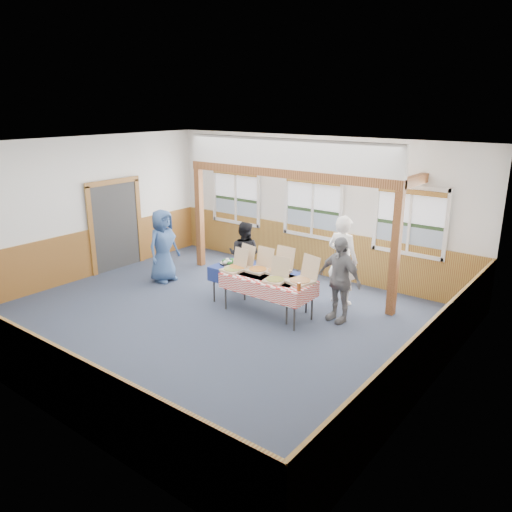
{
  "coord_description": "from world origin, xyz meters",
  "views": [
    {
      "loc": [
        5.84,
        -6.3,
        3.89
      ],
      "look_at": [
        0.23,
        1.0,
        1.06
      ],
      "focal_mm": 35.0,
      "sensor_mm": 36.0,
      "label": 1
    }
  ],
  "objects_px": {
    "table_left": "(259,274)",
    "table_right": "(268,280)",
    "woman_white": "(342,260)",
    "person_grey": "(339,279)",
    "man_blue": "(163,246)",
    "woman_black": "(244,255)"
  },
  "relations": [
    {
      "from": "table_right",
      "to": "person_grey",
      "type": "xyz_separation_m",
      "value": [
        1.18,
        0.59,
        0.1
      ]
    },
    {
      "from": "person_grey",
      "to": "woman_black",
      "type": "bearing_deg",
      "value": -176.01
    },
    {
      "from": "man_blue",
      "to": "person_grey",
      "type": "height_order",
      "value": "man_blue"
    },
    {
      "from": "table_left",
      "to": "person_grey",
      "type": "relative_size",
      "value": 1.3
    },
    {
      "from": "table_left",
      "to": "table_right",
      "type": "distance_m",
      "value": 0.4
    },
    {
      "from": "woman_white",
      "to": "woman_black",
      "type": "height_order",
      "value": "woman_white"
    },
    {
      "from": "table_right",
      "to": "woman_black",
      "type": "bearing_deg",
      "value": 138.67
    },
    {
      "from": "table_right",
      "to": "man_blue",
      "type": "distance_m",
      "value": 2.99
    },
    {
      "from": "table_right",
      "to": "woman_white",
      "type": "bearing_deg",
      "value": 52.96
    },
    {
      "from": "table_right",
      "to": "person_grey",
      "type": "distance_m",
      "value": 1.32
    },
    {
      "from": "man_blue",
      "to": "table_left",
      "type": "bearing_deg",
      "value": -90.11
    },
    {
      "from": "table_left",
      "to": "woman_white",
      "type": "bearing_deg",
      "value": 33.56
    },
    {
      "from": "woman_white",
      "to": "person_grey",
      "type": "bearing_deg",
      "value": 119.43
    },
    {
      "from": "woman_white",
      "to": "man_blue",
      "type": "xyz_separation_m",
      "value": [
        -3.81,
        -1.27,
        -0.08
      ]
    },
    {
      "from": "table_left",
      "to": "woman_black",
      "type": "distance_m",
      "value": 1.2
    },
    {
      "from": "table_left",
      "to": "table_right",
      "type": "height_order",
      "value": "same"
    },
    {
      "from": "table_right",
      "to": "woman_black",
      "type": "relative_size",
      "value": 1.27
    },
    {
      "from": "table_right",
      "to": "woman_white",
      "type": "distance_m",
      "value": 1.62
    },
    {
      "from": "table_right",
      "to": "man_blue",
      "type": "height_order",
      "value": "man_blue"
    },
    {
      "from": "table_left",
      "to": "man_blue",
      "type": "bearing_deg",
      "value": 169.75
    },
    {
      "from": "woman_white",
      "to": "table_left",
      "type": "bearing_deg",
      "value": 50.5
    },
    {
      "from": "man_blue",
      "to": "table_right",
      "type": "bearing_deg",
      "value": -93.88
    }
  ]
}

